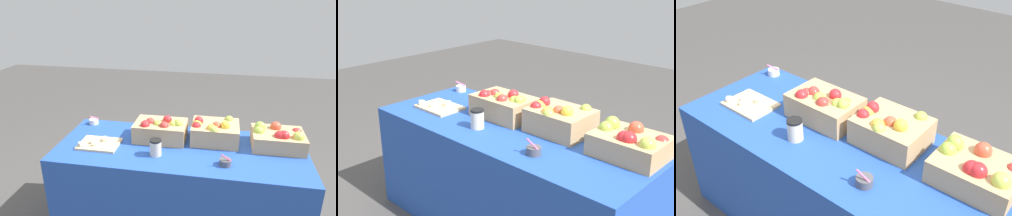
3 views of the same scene
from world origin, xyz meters
The scene contains 8 objects.
table centered at (0.00, 0.00, 0.37)m, with size 1.90×0.76×0.74m, color #234CAD.
apple_crate_left centered at (0.73, 0.13, 0.82)m, with size 0.38×0.30×0.18m.
apple_crate_middle centered at (0.25, 0.15, 0.82)m, with size 0.37×0.30×0.20m.
apple_crate_right centered at (-0.17, 0.10, 0.83)m, with size 0.41×0.27×0.19m.
cutting_board_front centered at (-0.63, -0.08, 0.75)m, with size 0.31×0.23×0.05m.
sample_bowl_near centered at (0.34, -0.20, 0.76)m, with size 0.08×0.08×0.10m.
sample_bowl_mid centered at (-0.82, 0.29, 0.76)m, with size 0.08×0.08×0.09m.
coffee_cup centered at (-0.16, -0.15, 0.80)m, with size 0.09×0.09×0.12m.
Camera 2 is at (1.71, -1.87, 1.77)m, focal length 46.60 mm.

